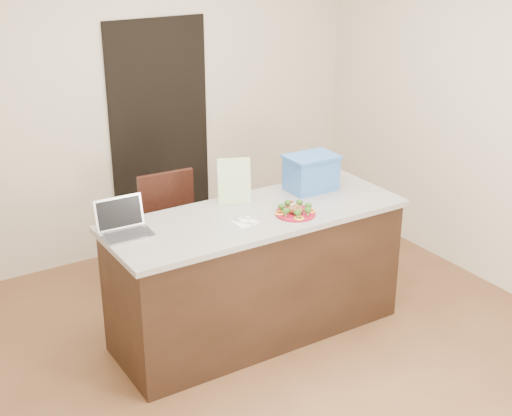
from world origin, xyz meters
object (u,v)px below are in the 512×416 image
yogurt_bottle (291,207)px  laptop (123,224)px  plate (295,213)px  napkin (245,222)px  chair (174,230)px  island (256,274)px  blue_box (311,172)px

yogurt_bottle → laptop: 1.13m
plate → laptop: bearing=163.4°
napkin → chair: (-0.11, 0.88, -0.36)m
island → napkin: bearing=-145.9°
yogurt_bottle → laptop: laptop is taller
blue_box → yogurt_bottle: bearing=-143.0°
island → blue_box: 0.83m
island → laptop: 1.03m
napkin → chair: 0.95m
plate → yogurt_bottle: 0.08m
napkin → blue_box: size_ratio=0.39×
island → yogurt_bottle: (0.22, -0.09, 0.48)m
island → yogurt_bottle: 0.54m
island → napkin: size_ratio=14.43×
napkin → yogurt_bottle: 0.37m
plate → chair: 1.11m
plate → yogurt_bottle: yogurt_bottle is taller
plate → chair: chair is taller
plate → yogurt_bottle: size_ratio=4.11×
chair → yogurt_bottle: bearing=-57.9°
plate → napkin: 0.36m
plate → napkin: size_ratio=1.90×
yogurt_bottle → chair: chair is taller
plate → chair: bearing=116.0°
plate → blue_box: blue_box is taller
yogurt_bottle → island: bearing=158.7°
yogurt_bottle → chair: (-0.48, 0.86, -0.39)m
napkin → blue_box: 0.77m
yogurt_bottle → laptop: size_ratio=0.21×
chair → island: bearing=-68.7°
blue_box → plate: bearing=-137.2°
napkin → yogurt_bottle: (0.37, 0.01, 0.02)m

